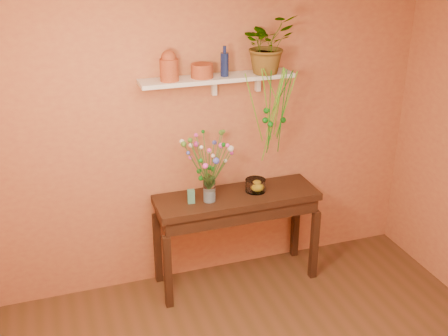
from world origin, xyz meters
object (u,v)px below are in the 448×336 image
Objects in this scene: glass_bowl at (255,186)px; bouquet at (208,156)px; blue_bottle at (225,64)px; spider_plant at (267,44)px; glass_vase at (209,191)px; sideboard at (237,207)px; terracotta_jug at (169,66)px.

bouquet is at bearing -173.46° from glass_bowl.
blue_bottle reaches higher than glass_bowl.
spider_plant is 2.60× the size of glass_bowl.
bouquet is at bearing 125.66° from glass_vase.
glass_vase is (-0.27, -0.04, 0.22)m from sideboard.
terracotta_jug is 0.85m from spider_plant.
glass_vase reaches higher than glass_bowl.
bouquet is 0.59m from glass_bowl.
bouquet is at bearing -166.73° from spider_plant.
blue_bottle is at bearing 36.28° from bouquet.
terracotta_jug reaches higher than glass_bowl.
blue_bottle is at bearing 37.99° from glass_vase.
terracotta_jug is (-0.55, 0.10, 1.30)m from sideboard.
spider_plant is at bearing 18.56° from sideboard.
spider_plant reaches higher than sideboard.
sideboard is 3.03× the size of spider_plant.
sideboard is 1.29m from blue_bottle.
sideboard is at bearing 7.40° from bouquet.
terracotta_jug is at bearing 154.26° from bouquet.
blue_bottle reaches higher than glass_vase.
bouquet is (-0.19, -0.14, -0.74)m from blue_bottle.
glass_bowl reaches higher than sideboard.
blue_bottle is 1.13× the size of glass_vase.
bouquet is at bearing -143.72° from blue_bottle.
glass_vase is (-0.56, -0.14, -1.20)m from spider_plant.
blue_bottle is 1.08m from glass_vase.
glass_vase is 0.46× the size of bouquet.
spider_plant is 1.05m from bouquet.
glass_vase is at bearing -26.37° from terracotta_jug.
terracotta_jug is 0.51× the size of bouquet.
sideboard is 1.45m from spider_plant.
terracotta_jug is 1.11× the size of glass_vase.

